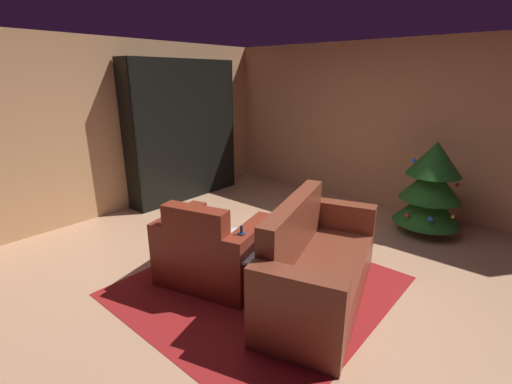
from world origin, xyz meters
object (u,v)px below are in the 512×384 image
(armchair_red, at_px, (213,252))
(coffee_table, at_px, (246,247))
(bottle_on_table, at_px, (242,243))
(decorated_tree, at_px, (431,187))
(book_stack_on_table, at_px, (242,240))
(couch_red, at_px, (317,267))
(bookshelf_unit, at_px, (190,131))

(armchair_red, relative_size, coffee_table, 1.50)
(bottle_on_table, relative_size, decorated_tree, 0.22)
(book_stack_on_table, relative_size, bottle_on_table, 0.79)
(armchair_red, distance_m, bottle_on_table, 0.52)
(coffee_table, height_order, book_stack_on_table, book_stack_on_table)
(couch_red, bearing_deg, bookshelf_unit, 158.92)
(book_stack_on_table, bearing_deg, bookshelf_unit, 149.25)
(armchair_red, height_order, couch_red, couch_red)
(decorated_tree, bearing_deg, book_stack_on_table, -110.86)
(couch_red, bearing_deg, armchair_red, -156.87)
(bookshelf_unit, relative_size, armchair_red, 1.93)
(coffee_table, distance_m, book_stack_on_table, 0.08)
(bookshelf_unit, bearing_deg, bottle_on_table, -31.87)
(armchair_red, distance_m, book_stack_on_table, 0.38)
(armchair_red, bearing_deg, bookshelf_unit, 144.17)
(couch_red, relative_size, bottle_on_table, 6.94)
(book_stack_on_table, height_order, decorated_tree, decorated_tree)
(coffee_table, relative_size, book_stack_on_table, 3.58)
(couch_red, distance_m, bottle_on_table, 0.73)
(bookshelf_unit, height_order, coffee_table, bookshelf_unit)
(couch_red, xyz_separation_m, bottle_on_table, (-0.51, -0.45, 0.25))
(coffee_table, bearing_deg, decorated_tree, 69.42)
(coffee_table, bearing_deg, bookshelf_unit, 149.86)
(coffee_table, relative_size, bottle_on_table, 2.84)
(bookshelf_unit, bearing_deg, armchair_red, -35.83)
(bottle_on_table, bearing_deg, book_stack_on_table, 131.34)
(bookshelf_unit, height_order, couch_red, bookshelf_unit)
(bookshelf_unit, xyz_separation_m, decorated_tree, (3.58, 0.97, -0.48))
(coffee_table, bearing_deg, armchair_red, -157.74)
(armchair_red, height_order, coffee_table, armchair_red)
(bookshelf_unit, relative_size, decorated_tree, 1.84)
(armchair_red, xyz_separation_m, couch_red, (0.96, 0.41, 0.01))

